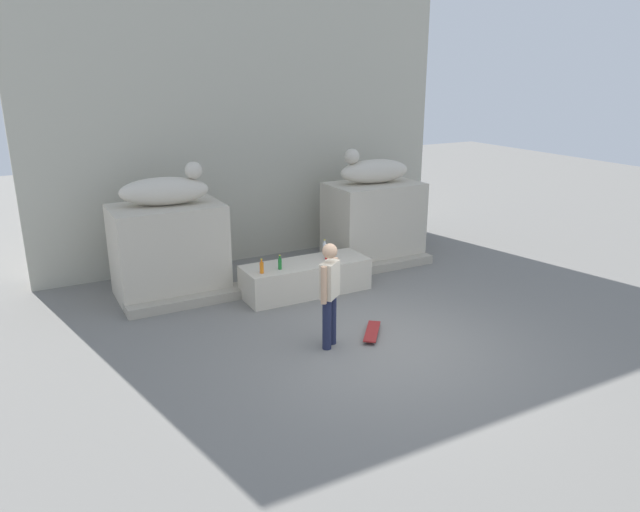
# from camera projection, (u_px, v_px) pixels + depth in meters

# --- Properties ---
(ground_plane) EXTENTS (40.00, 40.00, 0.00)m
(ground_plane) POSITION_uv_depth(u_px,v_px,m) (380.00, 345.00, 9.26)
(ground_plane) COLOR slate
(facade_wall) EXTENTS (9.36, 0.60, 6.05)m
(facade_wall) POSITION_uv_depth(u_px,v_px,m) (245.00, 122.00, 12.91)
(facade_wall) COLOR #B7B3A1
(facade_wall) RESTS_ON ground_plane
(pedestal_left) EXTENTS (2.01, 1.30, 1.75)m
(pedestal_left) POSITION_uv_depth(u_px,v_px,m) (169.00, 250.00, 11.09)
(pedestal_left) COLOR beige
(pedestal_left) RESTS_ON ground_plane
(pedestal_right) EXTENTS (2.01, 1.30, 1.75)m
(pedestal_right) POSITION_uv_depth(u_px,v_px,m) (373.00, 222.00, 13.17)
(pedestal_right) COLOR beige
(pedestal_right) RESTS_ON ground_plane
(statue_reclining_left) EXTENTS (1.68, 0.86, 0.78)m
(statue_reclining_left) POSITION_uv_depth(u_px,v_px,m) (166.00, 190.00, 10.75)
(statue_reclining_left) COLOR beige
(statue_reclining_left) RESTS_ON pedestal_left
(statue_reclining_right) EXTENTS (1.65, 0.73, 0.78)m
(statue_reclining_right) POSITION_uv_depth(u_px,v_px,m) (373.00, 170.00, 12.81)
(statue_reclining_right) COLOR beige
(statue_reclining_right) RESTS_ON pedestal_right
(ledge_block) EXTENTS (2.46, 0.87, 0.62)m
(ledge_block) POSITION_uv_depth(u_px,v_px,m) (306.00, 278.00, 11.33)
(ledge_block) COLOR beige
(ledge_block) RESTS_ON ground_plane
(skater) EXTENTS (0.44, 0.38, 1.67)m
(skater) POSITION_uv_depth(u_px,v_px,m) (330.00, 291.00, 8.95)
(skater) COLOR #1E233F
(skater) RESTS_ON ground_plane
(skateboard) EXTENTS (0.66, 0.75, 0.08)m
(skateboard) POSITION_uv_depth(u_px,v_px,m) (372.00, 332.00, 9.58)
(skateboard) COLOR maroon
(skateboard) RESTS_ON ground_plane
(bottle_green) EXTENTS (0.07, 0.07, 0.27)m
(bottle_green) POSITION_uv_depth(u_px,v_px,m) (280.00, 263.00, 10.81)
(bottle_green) COLOR #1E722D
(bottle_green) RESTS_ON ledge_block
(bottle_clear) EXTENTS (0.07, 0.07, 0.30)m
(bottle_clear) POSITION_uv_depth(u_px,v_px,m) (325.00, 248.00, 11.70)
(bottle_clear) COLOR silver
(bottle_clear) RESTS_ON ledge_block
(bottle_orange) EXTENTS (0.07, 0.07, 0.28)m
(bottle_orange) POSITION_uv_depth(u_px,v_px,m) (262.00, 267.00, 10.60)
(bottle_orange) COLOR orange
(bottle_orange) RESTS_ON ledge_block
(bottle_red) EXTENTS (0.07, 0.07, 0.28)m
(bottle_red) POSITION_uv_depth(u_px,v_px,m) (327.00, 253.00, 11.39)
(bottle_red) COLOR red
(bottle_red) RESTS_ON ledge_block
(stair_step) EXTENTS (6.60, 0.50, 0.18)m
(stair_step) POSITION_uv_depth(u_px,v_px,m) (295.00, 280.00, 11.81)
(stair_step) COLOR #A9A08F
(stair_step) RESTS_ON ground_plane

